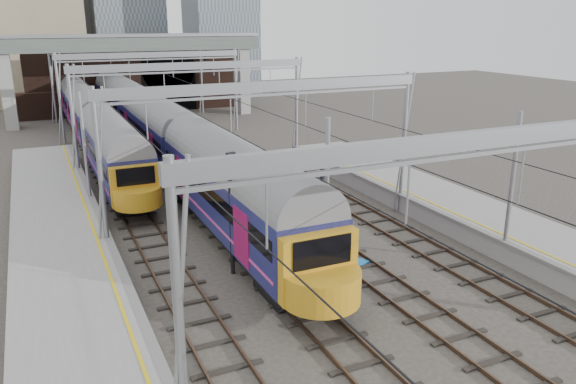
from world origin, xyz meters
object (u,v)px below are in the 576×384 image
train_main (136,113)px  signal_near_left (231,200)px  train_second (79,103)px  signal_near_centre (322,198)px

train_main → signal_near_left: size_ratio=12.95×
train_second → signal_near_left: 40.09m
train_second → signal_near_left: bearing=-86.4°
train_main → signal_near_left: (-1.45, -30.18, 0.75)m
train_main → train_second: 10.61m
train_main → signal_near_centre: train_main is taller
signal_near_centre → signal_near_left: bearing=161.4°
signal_near_left → train_main: bearing=69.2°
train_second → signal_near_centre: 40.90m
train_second → signal_near_centre: size_ratio=13.11×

